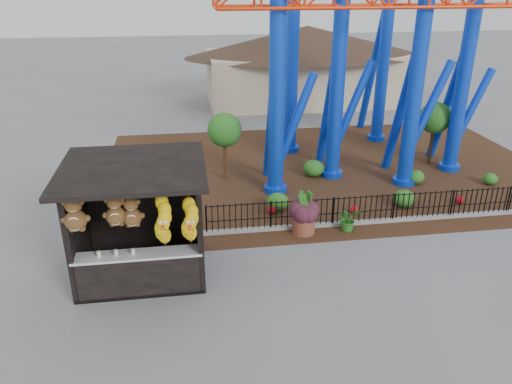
{
  "coord_description": "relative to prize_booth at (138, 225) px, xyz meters",
  "views": [
    {
      "loc": [
        -1.71,
        -10.64,
        7.32
      ],
      "look_at": [
        0.11,
        1.5,
        2.0
      ],
      "focal_mm": 35.0,
      "sensor_mm": 36.0,
      "label": 1
    }
  ],
  "objects": [
    {
      "name": "terracotta_planter",
      "position": [
        4.77,
        1.8,
        -1.23
      ],
      "size": [
        0.89,
        0.89,
        0.64
      ],
      "primitive_type": "cylinder",
      "rotation": [
        0.0,
        0.0,
        -0.29
      ],
      "color": "brown",
      "rests_on": "ground"
    },
    {
      "name": "ground",
      "position": [
        3.0,
        -0.9,
        -1.55
      ],
      "size": [
        120.0,
        120.0,
        0.0
      ],
      "primitive_type": "plane",
      "color": "slate",
      "rests_on": "ground"
    },
    {
      "name": "picket_fence",
      "position": [
        7.9,
        2.1,
        -1.05
      ],
      "size": [
        12.2,
        0.06,
        1.0
      ],
      "primitive_type": null,
      "color": "black",
      "rests_on": "ground"
    },
    {
      "name": "prize_booth",
      "position": [
        0.0,
        0.0,
        0.0
      ],
      "size": [
        3.5,
        3.4,
        3.12
      ],
      "color": "black",
      "rests_on": "ground"
    },
    {
      "name": "roller_coaster",
      "position": [
        8.12,
        7.33,
        4.89
      ],
      "size": [
        11.0,
        6.37,
        10.82
      ],
      "color": "blue",
      "rests_on": "ground"
    },
    {
      "name": "mulch_bed",
      "position": [
        7.0,
        7.1,
        -1.54
      ],
      "size": [
        18.0,
        12.0,
        0.02
      ],
      "primitive_type": "cube",
      "color": "#331E11",
      "rests_on": "ground"
    },
    {
      "name": "potted_plant",
      "position": [
        6.18,
        1.76,
        -1.16
      ],
      "size": [
        0.81,
        0.74,
        0.78
      ],
      "primitive_type": "imported",
      "rotation": [
        0.0,
        0.0,
        0.2
      ],
      "color": "#175017",
      "rests_on": "ground"
    },
    {
      "name": "landscaping",
      "position": [
        7.52,
        4.58,
        -1.25
      ],
      "size": [
        9.12,
        4.07,
        0.65
      ],
      "color": "#255E1B",
      "rests_on": "mulch_bed"
    },
    {
      "name": "pavilion",
      "position": [
        9.0,
        19.1,
        1.52
      ],
      "size": [
        15.0,
        15.0,
        4.8
      ],
      "color": "#BFAD8C",
      "rests_on": "ground"
    },
    {
      "name": "planter_foliage",
      "position": [
        4.77,
        1.8,
        -0.58
      ],
      "size": [
        0.7,
        0.7,
        0.64
      ],
      "primitive_type": "ellipsoid",
      "color": "#391623",
      "rests_on": "terracotta_planter"
    },
    {
      "name": "curb",
      "position": [
        7.0,
        2.1,
        -1.49
      ],
      "size": [
        18.0,
        0.18,
        0.12
      ],
      "primitive_type": "cube",
      "color": "gray",
      "rests_on": "ground"
    }
  ]
}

